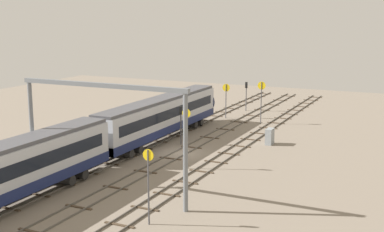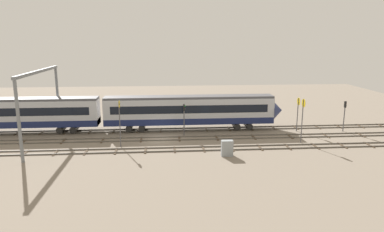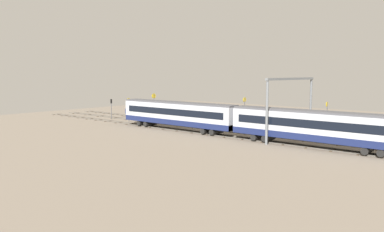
{
  "view_description": "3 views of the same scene",
  "coord_description": "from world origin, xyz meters",
  "px_view_note": "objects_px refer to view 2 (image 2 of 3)",
  "views": [
    {
      "loc": [
        -47.59,
        -23.78,
        14.44
      ],
      "look_at": [
        7.02,
        2.08,
        2.54
      ],
      "focal_mm": 48.88,
      "sensor_mm": 36.0,
      "label": 1
    },
    {
      "loc": [
        0.53,
        -45.47,
        13.13
      ],
      "look_at": [
        4.13,
        -0.49,
        3.18
      ],
      "focal_mm": 33.54,
      "sensor_mm": 36.0,
      "label": 2
    },
    {
      "loc": [
        -41.2,
        53.46,
        9.79
      ],
      "look_at": [
        2.14,
        3.0,
        2.48
      ],
      "focal_mm": 36.09,
      "sensor_mm": 36.0,
      "label": 3
    }
  ],
  "objects_px": {
    "signal_light_trackside_approach": "(184,115)",
    "overhead_gantry": "(40,91)",
    "speed_sign_mid_trackside": "(298,109)",
    "speed_sign_distant_end": "(303,114)",
    "speed_sign_far_trackside": "(120,118)",
    "signal_light_trackside_departure": "(345,112)",
    "train": "(106,113)",
    "relay_cabinet": "(227,148)"
  },
  "relations": [
    {
      "from": "signal_light_trackside_approach",
      "to": "overhead_gantry",
      "type": "bearing_deg",
      "value": -173.24
    },
    {
      "from": "speed_sign_mid_trackside",
      "to": "speed_sign_distant_end",
      "type": "distance_m",
      "value": 5.84
    },
    {
      "from": "speed_sign_far_trackside",
      "to": "signal_light_trackside_departure",
      "type": "distance_m",
      "value": 31.12
    },
    {
      "from": "overhead_gantry",
      "to": "speed_sign_mid_trackside",
      "type": "xyz_separation_m",
      "value": [
        34.04,
        3.16,
        -3.35
      ]
    },
    {
      "from": "train",
      "to": "speed_sign_distant_end",
      "type": "bearing_deg",
      "value": -16.59
    },
    {
      "from": "train",
      "to": "speed_sign_mid_trackside",
      "type": "distance_m",
      "value": 27.1
    },
    {
      "from": "overhead_gantry",
      "to": "speed_sign_far_trackside",
      "type": "height_order",
      "value": "overhead_gantry"
    },
    {
      "from": "relay_cabinet",
      "to": "speed_sign_mid_trackside",
      "type": "bearing_deg",
      "value": 40.18
    },
    {
      "from": "train",
      "to": "signal_light_trackside_departure",
      "type": "bearing_deg",
      "value": -4.51
    },
    {
      "from": "signal_light_trackside_approach",
      "to": "speed_sign_mid_trackside",
      "type": "bearing_deg",
      "value": 3.69
    },
    {
      "from": "overhead_gantry",
      "to": "signal_light_trackside_departure",
      "type": "height_order",
      "value": "overhead_gantry"
    },
    {
      "from": "overhead_gantry",
      "to": "speed_sign_far_trackside",
      "type": "relative_size",
      "value": 2.6
    },
    {
      "from": "train",
      "to": "signal_light_trackside_approach",
      "type": "bearing_deg",
      "value": -15.53
    },
    {
      "from": "speed_sign_distant_end",
      "to": "signal_light_trackside_approach",
      "type": "xyz_separation_m",
      "value": [
        -14.6,
        4.57,
        -0.91
      ]
    },
    {
      "from": "speed_sign_mid_trackside",
      "to": "relay_cabinet",
      "type": "distance_m",
      "value": 15.66
    },
    {
      "from": "speed_sign_mid_trackside",
      "to": "signal_light_trackside_approach",
      "type": "bearing_deg",
      "value": -176.31
    },
    {
      "from": "speed_sign_distant_end",
      "to": "signal_light_trackside_approach",
      "type": "distance_m",
      "value": 15.33
    },
    {
      "from": "signal_light_trackside_departure",
      "to": "relay_cabinet",
      "type": "relative_size",
      "value": 2.42
    },
    {
      "from": "speed_sign_distant_end",
      "to": "train",
      "type": "bearing_deg",
      "value": 163.41
    },
    {
      "from": "speed_sign_mid_trackside",
      "to": "signal_light_trackside_departure",
      "type": "height_order",
      "value": "speed_sign_mid_trackside"
    },
    {
      "from": "speed_sign_distant_end",
      "to": "signal_light_trackside_approach",
      "type": "bearing_deg",
      "value": 162.62
    },
    {
      "from": "overhead_gantry",
      "to": "speed_sign_distant_end",
      "type": "height_order",
      "value": "overhead_gantry"
    },
    {
      "from": "speed_sign_mid_trackside",
      "to": "signal_light_trackside_departure",
      "type": "relative_size",
      "value": 1.11
    },
    {
      "from": "signal_light_trackside_departure",
      "to": "signal_light_trackside_approach",
      "type": "bearing_deg",
      "value": -179.06
    },
    {
      "from": "speed_sign_distant_end",
      "to": "signal_light_trackside_departure",
      "type": "height_order",
      "value": "speed_sign_distant_end"
    },
    {
      "from": "train",
      "to": "speed_sign_distant_end",
      "type": "xyz_separation_m",
      "value": [
        25.47,
        -7.59,
        1.11
      ]
    },
    {
      "from": "speed_sign_far_trackside",
      "to": "relay_cabinet",
      "type": "xyz_separation_m",
      "value": [
        12.36,
        -4.38,
        -2.72
      ]
    },
    {
      "from": "overhead_gantry",
      "to": "relay_cabinet",
      "type": "height_order",
      "value": "overhead_gantry"
    },
    {
      "from": "speed_sign_mid_trackside",
      "to": "speed_sign_far_trackside",
      "type": "height_order",
      "value": "speed_sign_far_trackside"
    },
    {
      "from": "signal_light_trackside_approach",
      "to": "train",
      "type": "bearing_deg",
      "value": 164.47
    },
    {
      "from": "speed_sign_distant_end",
      "to": "speed_sign_far_trackside",
      "type": "bearing_deg",
      "value": 179.99
    },
    {
      "from": "overhead_gantry",
      "to": "signal_light_trackside_approach",
      "type": "bearing_deg",
      "value": 6.76
    },
    {
      "from": "relay_cabinet",
      "to": "train",
      "type": "bearing_deg",
      "value": 141.77
    },
    {
      "from": "train",
      "to": "speed_sign_mid_trackside",
      "type": "xyz_separation_m",
      "value": [
        27.02,
        -1.98,
        0.61
      ]
    },
    {
      "from": "signal_light_trackside_departure",
      "to": "train",
      "type": "bearing_deg",
      "value": 175.49
    },
    {
      "from": "signal_light_trackside_approach",
      "to": "relay_cabinet",
      "type": "distance_m",
      "value": 10.13
    },
    {
      "from": "train",
      "to": "speed_sign_far_trackside",
      "type": "relative_size",
      "value": 8.76
    },
    {
      "from": "speed_sign_far_trackside",
      "to": "relay_cabinet",
      "type": "relative_size",
      "value": 3.2
    },
    {
      "from": "speed_sign_far_trackside",
      "to": "relay_cabinet",
      "type": "bearing_deg",
      "value": -19.52
    },
    {
      "from": "train",
      "to": "overhead_gantry",
      "type": "relative_size",
      "value": 3.36
    },
    {
      "from": "overhead_gantry",
      "to": "speed_sign_mid_trackside",
      "type": "distance_m",
      "value": 34.35
    },
    {
      "from": "speed_sign_distant_end",
      "to": "signal_light_trackside_approach",
      "type": "height_order",
      "value": "speed_sign_distant_end"
    }
  ]
}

